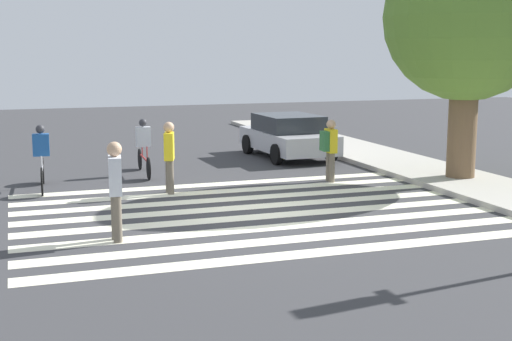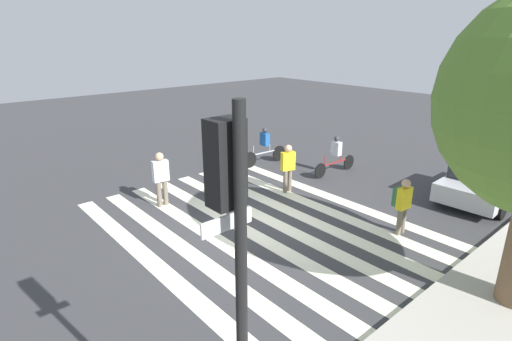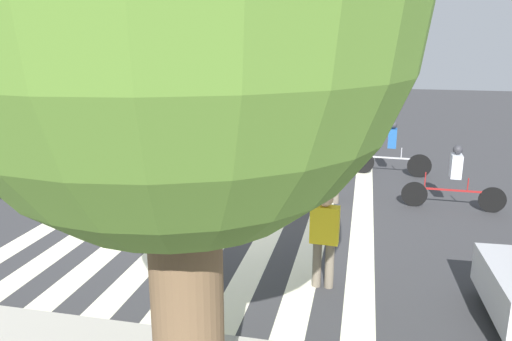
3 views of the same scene
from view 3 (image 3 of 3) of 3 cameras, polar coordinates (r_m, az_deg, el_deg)
ground_plane at (r=11.87m, az=-4.34°, el=-4.72°), size 60.00×60.00×0.00m
crosswalk_stripes at (r=11.87m, az=-4.34°, el=-4.70°), size 7.18×10.00×0.01m
street_tree at (r=4.62m, az=-9.17°, el=17.55°), size 4.31×4.31×6.45m
pedestrian_adult_yellow_jacket at (r=8.21m, az=7.83°, el=-6.89°), size 0.47×0.40×1.66m
pedestrian_child_with_backpack at (r=14.86m, az=-6.30°, el=3.46°), size 0.53×0.29×1.84m
pedestrian_adult_tall_backpack at (r=12.33m, az=8.75°, el=0.72°), size 0.53×0.35×1.76m
cyclist_far_lane at (r=15.20m, az=15.25°, el=2.63°), size 2.32×0.41×1.64m
cyclist_near_curb at (r=12.65m, az=21.79°, el=-0.46°), size 2.37×0.41×1.58m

